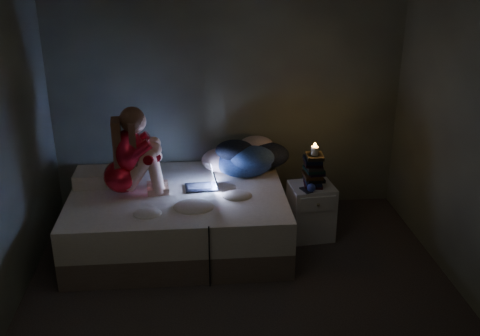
{
  "coord_description": "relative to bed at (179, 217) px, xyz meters",
  "views": [
    {
      "loc": [
        -0.35,
        -3.61,
        2.69
      ],
      "look_at": [
        0.05,
        1.0,
        0.8
      ],
      "focal_mm": 41.27,
      "sensor_mm": 36.0,
      "label": 1
    }
  ],
  "objects": [
    {
      "name": "floor",
      "position": [
        0.53,
        -1.1,
        -0.28
      ],
      "size": [
        3.6,
        3.8,
        0.02
      ],
      "primitive_type": "cube",
      "color": "black",
      "rests_on": "ground"
    },
    {
      "name": "wall_back",
      "position": [
        0.53,
        0.81,
        1.03
      ],
      "size": [
        3.6,
        0.02,
        2.6
      ],
      "primitive_type": "cube",
      "color": "#3B3E38",
      "rests_on": "ground"
    },
    {
      "name": "wall_front",
      "position": [
        0.53,
        -3.01,
        1.03
      ],
      "size": [
        3.6,
        0.02,
        2.6
      ],
      "primitive_type": "cube",
      "color": "#3B3E38",
      "rests_on": "ground"
    },
    {
      "name": "bed",
      "position": [
        0.0,
        0.0,
        0.0
      ],
      "size": [
        1.99,
        1.49,
        0.55
      ],
      "primitive_type": null,
      "color": "beige",
      "rests_on": "ground"
    },
    {
      "name": "pillow",
      "position": [
        -0.74,
        0.24,
        0.34
      ],
      "size": [
        0.46,
        0.33,
        0.13
      ],
      "primitive_type": "cube",
      "color": "silver",
      "rests_on": "bed"
    },
    {
      "name": "woman",
      "position": [
        -0.49,
        -0.01,
        0.69
      ],
      "size": [
        0.54,
        0.38,
        0.83
      ],
      "primitive_type": null,
      "rotation": [
        0.0,
        0.0,
        0.1
      ],
      "color": "#96070C",
      "rests_on": "bed"
    },
    {
      "name": "laptop",
      "position": [
        0.22,
        0.05,
        0.38
      ],
      "size": [
        0.32,
        0.24,
        0.22
      ],
      "primitive_type": null,
      "rotation": [
        0.0,
        0.0,
        0.07
      ],
      "color": "black",
      "rests_on": "bed"
    },
    {
      "name": "clothes_pile",
      "position": [
        0.66,
        0.39,
        0.46
      ],
      "size": [
        0.67,
        0.56,
        0.38
      ],
      "primitive_type": null,
      "rotation": [
        0.0,
        0.0,
        0.09
      ],
      "color": "navy",
      "rests_on": "bed"
    },
    {
      "name": "nightstand",
      "position": [
        1.28,
        0.02,
        -0.0
      ],
      "size": [
        0.44,
        0.4,
        0.54
      ],
      "primitive_type": "cube",
      "rotation": [
        0.0,
        0.0,
        0.1
      ],
      "color": "white",
      "rests_on": "ground"
    },
    {
      "name": "book_stack",
      "position": [
        1.29,
        0.03,
        0.42
      ],
      "size": [
        0.19,
        0.25,
        0.29
      ],
      "primitive_type": null,
      "color": "black",
      "rests_on": "nightstand"
    },
    {
      "name": "candle",
      "position": [
        1.29,
        0.03,
        0.6
      ],
      "size": [
        0.07,
        0.07,
        0.08
      ],
      "primitive_type": "cylinder",
      "color": "beige",
      "rests_on": "book_stack"
    },
    {
      "name": "phone",
      "position": [
        1.19,
        -0.08,
        0.28
      ],
      "size": [
        0.1,
        0.15,
        0.01
      ],
      "primitive_type": "cube",
      "rotation": [
        0.0,
        0.0,
        0.26
      ],
      "color": "black",
      "rests_on": "nightstand"
    },
    {
      "name": "blue_orb",
      "position": [
        1.23,
        -0.11,
        0.31
      ],
      "size": [
        0.08,
        0.08,
        0.08
      ],
      "primitive_type": "sphere",
      "color": "navy",
      "rests_on": "nightstand"
    }
  ]
}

